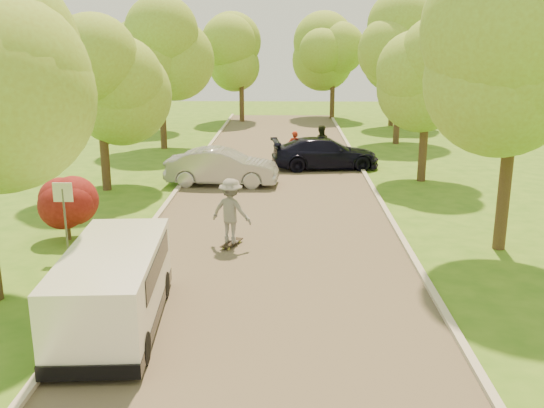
# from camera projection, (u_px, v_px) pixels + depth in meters

# --- Properties ---
(ground) EXTENTS (100.00, 100.00, 0.00)m
(ground) POSITION_uv_depth(u_px,v_px,m) (265.00, 321.00, 13.41)
(ground) COLOR #366A19
(ground) RESTS_ON ground
(road) EXTENTS (8.00, 60.00, 0.01)m
(road) POSITION_uv_depth(u_px,v_px,m) (273.00, 218.00, 21.13)
(road) COLOR #4C4438
(road) RESTS_ON ground
(curb_left) EXTENTS (0.18, 60.00, 0.12)m
(curb_left) POSITION_uv_depth(u_px,v_px,m) (158.00, 216.00, 21.21)
(curb_left) COLOR #B2AD9E
(curb_left) RESTS_ON ground
(curb_right) EXTENTS (0.18, 60.00, 0.12)m
(curb_right) POSITION_uv_depth(u_px,v_px,m) (390.00, 217.00, 21.02)
(curb_right) COLOR #B2AD9E
(curb_right) RESTS_ON ground
(street_sign) EXTENTS (0.55, 0.06, 2.17)m
(street_sign) POSITION_uv_depth(u_px,v_px,m) (64.00, 204.00, 17.00)
(street_sign) COLOR #59595E
(street_sign) RESTS_ON ground
(red_shrub) EXTENTS (1.70, 1.70, 1.95)m
(red_shrub) POSITION_uv_depth(u_px,v_px,m) (66.00, 206.00, 18.59)
(red_shrub) COLOR #382619
(red_shrub) RESTS_ON ground
(tree_l_midb) EXTENTS (4.30, 4.20, 6.62)m
(tree_l_midb) POSITION_uv_depth(u_px,v_px,m) (104.00, 77.00, 23.96)
(tree_l_midb) COLOR #382619
(tree_l_midb) RESTS_ON ground
(tree_l_far) EXTENTS (4.92, 4.80, 7.79)m
(tree_l_far) POSITION_uv_depth(u_px,v_px,m) (164.00, 50.00, 33.37)
(tree_l_far) COLOR #382619
(tree_l_far) RESTS_ON ground
(tree_r_mida) EXTENTS (5.13, 5.00, 7.95)m
(tree_r_mida) POSITION_uv_depth(u_px,v_px,m) (526.00, 58.00, 16.62)
(tree_r_mida) COLOR #382619
(tree_r_mida) RESTS_ON ground
(tree_r_midb) EXTENTS (4.51, 4.40, 7.01)m
(tree_r_midb) POSITION_uv_depth(u_px,v_px,m) (433.00, 68.00, 25.48)
(tree_r_midb) COLOR #382619
(tree_r_midb) RESTS_ON ground
(tree_r_far) EXTENTS (5.33, 5.20, 8.34)m
(tree_r_far) POSITION_uv_depth(u_px,v_px,m) (405.00, 43.00, 34.87)
(tree_r_far) COLOR #382619
(tree_r_far) RESTS_ON ground
(tree_bg_a) EXTENTS (5.12, 5.00, 7.72)m
(tree_bg_a) POSITION_uv_depth(u_px,v_px,m) (152.00, 51.00, 41.19)
(tree_bg_a) COLOR #382619
(tree_bg_a) RESTS_ON ground
(tree_bg_b) EXTENTS (5.12, 5.00, 7.95)m
(tree_bg_b) POSITION_uv_depth(u_px,v_px,m) (398.00, 47.00, 42.64)
(tree_bg_b) COLOR #382619
(tree_bg_b) RESTS_ON ground
(tree_bg_c) EXTENTS (4.92, 4.80, 7.33)m
(tree_bg_c) POSITION_uv_depth(u_px,v_px,m) (244.00, 54.00, 44.98)
(tree_bg_c) COLOR #382619
(tree_bg_c) RESTS_ON ground
(tree_bg_d) EXTENTS (5.12, 5.00, 7.72)m
(tree_bg_d) POSITION_uv_depth(u_px,v_px,m) (336.00, 50.00, 46.66)
(tree_bg_d) COLOR #382619
(tree_bg_d) RESTS_ON ground
(minivan) EXTENTS (2.19, 4.87, 1.77)m
(minivan) POSITION_uv_depth(u_px,v_px,m) (114.00, 287.00, 12.89)
(minivan) COLOR white
(minivan) RESTS_ON ground
(silver_sedan) EXTENTS (4.85, 1.95, 1.57)m
(silver_sedan) POSITION_uv_depth(u_px,v_px,m) (222.00, 167.00, 25.82)
(silver_sedan) COLOR #9F9EA3
(silver_sedan) RESTS_ON ground
(dark_sedan) EXTENTS (5.37, 2.71, 1.50)m
(dark_sedan) POSITION_uv_depth(u_px,v_px,m) (325.00, 153.00, 29.16)
(dark_sedan) COLOR black
(dark_sedan) RESTS_ON ground
(longboard) EXTENTS (0.65, 1.04, 0.12)m
(longboard) POSITION_uv_depth(u_px,v_px,m) (232.00, 243.00, 18.23)
(longboard) COLOR black
(longboard) RESTS_ON ground
(skateboarder) EXTENTS (1.45, 1.16, 1.96)m
(skateboarder) POSITION_uv_depth(u_px,v_px,m) (231.00, 211.00, 17.97)
(skateboarder) COLOR slate
(skateboarder) RESTS_ON longboard
(person_striped) EXTENTS (0.63, 0.42, 1.68)m
(person_striped) POSITION_uv_depth(u_px,v_px,m) (294.00, 148.00, 30.09)
(person_striped) COLOR red
(person_striped) RESTS_ON ground
(person_olive) EXTENTS (0.96, 0.77, 1.89)m
(person_olive) POSITION_uv_depth(u_px,v_px,m) (321.00, 144.00, 30.57)
(person_olive) COLOR #262D1B
(person_olive) RESTS_ON ground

